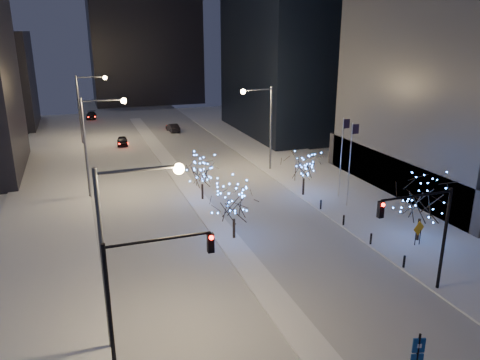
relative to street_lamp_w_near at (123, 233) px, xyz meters
name	(u,v)px	position (x,y,z in m)	size (l,w,h in m)	color
ground	(298,331)	(8.94, -2.00, -6.50)	(160.00, 160.00, 0.00)	silver
road	(172,167)	(8.94, 33.00, -6.49)	(20.00, 130.00, 0.02)	#A7ABB6
median	(181,178)	(8.94, 28.00, -6.42)	(2.00, 80.00, 0.15)	silver
east_sidewalk	(343,191)	(23.94, 18.00, -6.42)	(10.00, 90.00, 0.15)	silver
west_sidewalk	(45,228)	(-5.06, 18.00, -6.42)	(8.00, 90.00, 0.15)	silver
horizon_block	(143,8)	(14.94, 90.00, 14.50)	(24.00, 14.00, 42.00)	black
street_lamp_w_near	(123,233)	(0.00, 0.00, 0.00)	(4.40, 0.56, 10.00)	#595E66
street_lamp_w_mid	(95,134)	(0.00, 25.00, 0.00)	(4.40, 0.56, 10.00)	#595E66
street_lamp_w_far	(86,100)	(0.00, 50.00, 0.00)	(4.40, 0.56, 10.00)	#595E66
street_lamp_east	(264,117)	(19.02, 28.00, -0.05)	(3.90, 0.56, 10.00)	#595E66
traffic_signal_west	(141,282)	(0.50, -2.00, -1.74)	(5.26, 0.43, 7.00)	black
traffic_signal_east	(426,225)	(17.88, -1.00, -1.74)	(5.26, 0.43, 7.00)	black
flagpoles	(346,155)	(22.30, 15.25, -1.70)	(1.35, 2.60, 8.00)	silver
bollards	(357,229)	(19.14, 8.00, -5.90)	(0.16, 12.16, 0.90)	black
car_near	(122,141)	(4.43, 46.98, -5.86)	(1.50, 3.72, 1.27)	black
car_mid	(173,128)	(13.42, 54.09, -5.82)	(1.43, 4.10, 1.35)	black
car_far	(91,116)	(1.15, 71.14, -5.86)	(1.78, 4.37, 1.27)	black
holiday_tree_median_near	(234,202)	(9.44, 10.70, -3.31)	(4.42, 4.42, 4.77)	black
holiday_tree_median_far	(202,172)	(9.44, 20.40, -3.55)	(3.80, 3.80, 4.34)	black
holiday_tree_plaza_near	(422,199)	(23.12, 5.43, -2.85)	(5.46, 5.46, 5.55)	black
holiday_tree_plaza_far	(304,166)	(19.44, 18.21, -3.34)	(4.48, 4.48, 4.56)	black
wayfinding_sign	(417,357)	(11.86, -8.00, -4.52)	(0.57, 0.23, 3.22)	black
construction_sign	(419,231)	(22.49, 4.69, -5.15)	(1.19, 0.30, 2.00)	black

